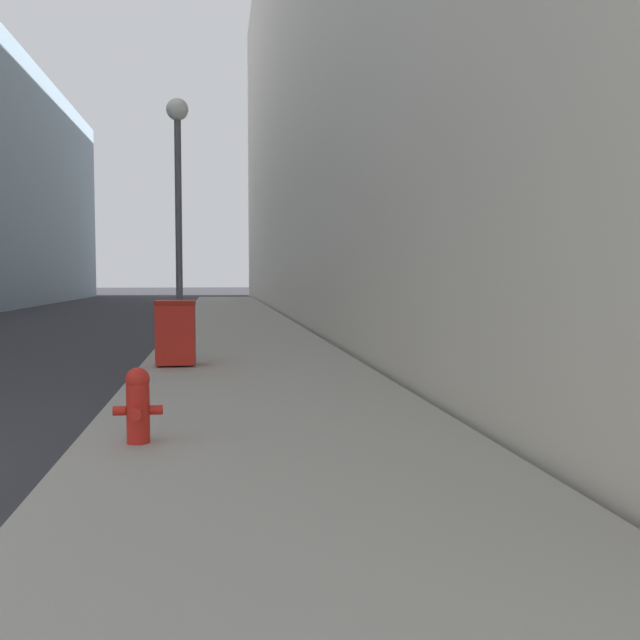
# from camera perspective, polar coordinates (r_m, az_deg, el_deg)

# --- Properties ---
(sidewalk_right) EXTENTS (3.93, 60.00, 0.14)m
(sidewalk_right) POSITION_cam_1_polar(r_m,az_deg,el_deg) (23.76, -6.70, -0.41)
(sidewalk_right) COLOR #9E998E
(sidewalk_right) RESTS_ON ground
(building_right_stone) EXTENTS (12.00, 60.00, 21.96)m
(building_right_stone) POSITION_cam_1_polar(r_m,az_deg,el_deg) (34.15, 7.26, 19.29)
(building_right_stone) COLOR beige
(building_right_stone) RESTS_ON ground
(fire_hydrant) EXTENTS (0.46, 0.34, 0.71)m
(fire_hydrant) POSITION_cam_1_polar(r_m,az_deg,el_deg) (6.92, -14.37, -6.49)
(fire_hydrant) COLOR red
(fire_hydrant) RESTS_ON sidewalk_right
(trash_bin) EXTENTS (0.69, 0.70, 1.14)m
(trash_bin) POSITION_cam_1_polar(r_m,az_deg,el_deg) (12.69, -11.47, -0.95)
(trash_bin) COLOR red
(trash_bin) RESTS_ON sidewalk_right
(lamppost) EXTENTS (0.48, 0.48, 5.41)m
(lamppost) POSITION_cam_1_polar(r_m,az_deg,el_deg) (16.10, -11.28, 10.55)
(lamppost) COLOR #4C4C51
(lamppost) RESTS_ON sidewalk_right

